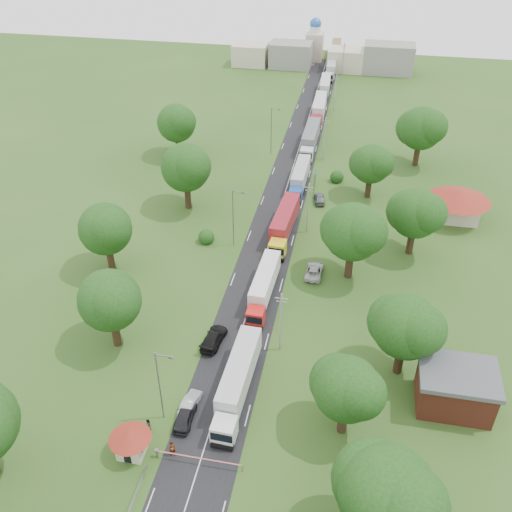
% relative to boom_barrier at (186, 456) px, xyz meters
% --- Properties ---
extents(ground, '(260.00, 260.00, 0.00)m').
position_rel_boom_barrier_xyz_m(ground, '(1.36, 25.00, -0.89)').
color(ground, '#284B19').
rests_on(ground, ground).
extents(road, '(8.00, 200.00, 0.04)m').
position_rel_boom_barrier_xyz_m(road, '(1.36, 45.00, -0.89)').
color(road, black).
rests_on(road, ground).
extents(boom_barrier, '(9.22, 0.35, 1.18)m').
position_rel_boom_barrier_xyz_m(boom_barrier, '(0.00, 0.00, 0.00)').
color(boom_barrier, slate).
rests_on(boom_barrier, ground).
extents(guard_booth, '(4.40, 4.40, 3.45)m').
position_rel_boom_barrier_xyz_m(guard_booth, '(-5.84, -0.00, 1.27)').
color(guard_booth, beige).
rests_on(guard_booth, ground).
extents(info_sign, '(0.12, 3.10, 4.10)m').
position_rel_boom_barrier_xyz_m(info_sign, '(6.56, 60.00, 2.11)').
color(info_sign, slate).
rests_on(info_sign, ground).
extents(pole_1, '(1.60, 0.24, 9.00)m').
position_rel_boom_barrier_xyz_m(pole_1, '(6.86, 18.00, 3.79)').
color(pole_1, gray).
rests_on(pole_1, ground).
extents(pole_2, '(1.60, 0.24, 9.00)m').
position_rel_boom_barrier_xyz_m(pole_2, '(6.86, 46.00, 3.79)').
color(pole_2, gray).
rests_on(pole_2, ground).
extents(pole_3, '(1.60, 0.24, 9.00)m').
position_rel_boom_barrier_xyz_m(pole_3, '(6.86, 74.00, 3.79)').
color(pole_3, gray).
rests_on(pole_3, ground).
extents(pole_4, '(1.60, 0.24, 9.00)m').
position_rel_boom_barrier_xyz_m(pole_4, '(6.86, 102.00, 3.79)').
color(pole_4, gray).
rests_on(pole_4, ground).
extents(pole_5, '(1.60, 0.24, 9.00)m').
position_rel_boom_barrier_xyz_m(pole_5, '(6.86, 130.00, 3.79)').
color(pole_5, gray).
rests_on(pole_5, ground).
extents(lamp_0, '(2.03, 0.22, 10.00)m').
position_rel_boom_barrier_xyz_m(lamp_0, '(-3.99, 5.00, 4.66)').
color(lamp_0, slate).
rests_on(lamp_0, ground).
extents(lamp_1, '(2.03, 0.22, 10.00)m').
position_rel_boom_barrier_xyz_m(lamp_1, '(-3.99, 40.00, 4.66)').
color(lamp_1, slate).
rests_on(lamp_1, ground).
extents(lamp_2, '(2.03, 0.22, 10.00)m').
position_rel_boom_barrier_xyz_m(lamp_2, '(-3.99, 75.00, 4.66)').
color(lamp_2, slate).
rests_on(lamp_2, ground).
extents(tree_1, '(9.60, 9.60, 12.05)m').
position_rel_boom_barrier_xyz_m(tree_1, '(19.34, -4.83, 6.96)').
color(tree_1, '#382616').
rests_on(tree_1, ground).
extents(tree_2, '(8.00, 8.00, 10.10)m').
position_rel_boom_barrier_xyz_m(tree_2, '(15.35, 7.14, 5.70)').
color(tree_2, '#382616').
rests_on(tree_2, ground).
extents(tree_3, '(8.80, 8.80, 11.07)m').
position_rel_boom_barrier_xyz_m(tree_3, '(21.35, 17.16, 6.33)').
color(tree_3, '#382616').
rests_on(tree_3, ground).
extents(tree_4, '(9.60, 9.60, 12.05)m').
position_rel_boom_barrier_xyz_m(tree_4, '(14.34, 35.17, 6.96)').
color(tree_4, '#382616').
rests_on(tree_4, ground).
extents(tree_5, '(8.80, 8.80, 11.07)m').
position_rel_boom_barrier_xyz_m(tree_5, '(23.35, 43.16, 6.33)').
color(tree_5, '#382616').
rests_on(tree_5, ground).
extents(tree_6, '(8.00, 8.00, 10.10)m').
position_rel_boom_barrier_xyz_m(tree_6, '(16.35, 60.14, 5.70)').
color(tree_6, '#382616').
rests_on(tree_6, ground).
extents(tree_7, '(9.60, 9.60, 12.05)m').
position_rel_boom_barrier_xyz_m(tree_7, '(25.34, 75.17, 6.96)').
color(tree_7, '#382616').
rests_on(tree_7, ground).
extents(tree_10, '(8.80, 8.80, 11.07)m').
position_rel_boom_barrier_xyz_m(tree_10, '(-13.65, 15.16, 6.33)').
color(tree_10, '#382616').
rests_on(tree_10, ground).
extents(tree_11, '(8.80, 8.80, 11.07)m').
position_rel_boom_barrier_xyz_m(tree_11, '(-20.65, 30.16, 6.33)').
color(tree_11, '#382616').
rests_on(tree_11, ground).
extents(tree_12, '(9.60, 9.60, 12.05)m').
position_rel_boom_barrier_xyz_m(tree_12, '(-14.66, 50.17, 6.96)').
color(tree_12, '#382616').
rests_on(tree_12, ground).
extents(tree_13, '(8.80, 8.80, 11.07)m').
position_rel_boom_barrier_xyz_m(tree_13, '(-22.65, 70.16, 6.33)').
color(tree_13, '#382616').
rests_on(tree_13, ground).
extents(house_brick, '(8.60, 6.60, 5.20)m').
position_rel_boom_barrier_xyz_m(house_brick, '(27.36, 13.00, 1.76)').
color(house_brick, maroon).
rests_on(house_brick, ground).
extents(house_cream, '(10.08, 10.08, 5.80)m').
position_rel_boom_barrier_xyz_m(house_cream, '(31.36, 55.00, 2.75)').
color(house_cream, beige).
rests_on(house_cream, ground).
extents(distant_town, '(52.00, 8.00, 8.00)m').
position_rel_boom_barrier_xyz_m(distant_town, '(2.04, 135.00, 2.60)').
color(distant_town, gray).
rests_on(distant_town, ground).
extents(church, '(5.00, 5.00, 12.30)m').
position_rel_boom_barrier_xyz_m(church, '(-2.64, 143.00, 4.50)').
color(church, beige).
rests_on(church, ground).
extents(truck_0, '(2.96, 15.12, 4.18)m').
position_rel_boom_barrier_xyz_m(truck_0, '(3.21, 9.81, 1.33)').
color(truck_0, silver).
rests_on(truck_0, ground).
extents(truck_1, '(2.76, 13.78, 3.81)m').
position_rel_boom_barrier_xyz_m(truck_1, '(2.97, 27.76, 1.13)').
color(truck_1, red).
rests_on(truck_1, ground).
extents(truck_2, '(3.38, 15.21, 4.20)m').
position_rel_boom_barrier_xyz_m(truck_2, '(3.28, 44.29, 1.34)').
color(truck_2, gold).
rests_on(truck_2, ground).
extents(truck_3, '(2.46, 13.53, 3.75)m').
position_rel_boom_barrier_xyz_m(truck_3, '(3.68, 61.44, 1.10)').
color(truck_3, '#1A479C').
rests_on(truck_3, ground).
extents(truck_4, '(2.79, 15.41, 4.27)m').
position_rel_boom_barrier_xyz_m(truck_4, '(3.63, 78.79, 1.37)').
color(truck_4, silver).
rests_on(truck_4, ground).
extents(truck_5, '(2.91, 15.22, 4.21)m').
position_rel_boom_barrier_xyz_m(truck_5, '(3.67, 96.51, 1.34)').
color(truck_5, maroon).
rests_on(truck_5, ground).
extents(truck_6, '(2.76, 13.67, 3.78)m').
position_rel_boom_barrier_xyz_m(truck_6, '(3.46, 112.99, 1.11)').
color(truck_6, '#2A7130').
rests_on(truck_6, ground).
extents(truck_7, '(2.80, 14.09, 3.90)m').
position_rel_boom_barrier_xyz_m(truck_7, '(3.74, 128.98, 1.18)').
color(truck_7, '#A3A3A3').
rests_on(truck_7, ground).
extents(truck_8, '(3.17, 15.63, 4.32)m').
position_rel_boom_barrier_xyz_m(truck_8, '(3.67, 146.18, 1.40)').
color(truck_8, brown).
rests_on(truck_8, ground).
extents(car_lane_front, '(1.97, 4.68, 1.58)m').
position_rel_boom_barrier_xyz_m(car_lane_front, '(-1.64, 4.96, -0.10)').
color(car_lane_front, black).
rests_on(car_lane_front, ground).
extents(car_lane_mid, '(1.93, 4.19, 1.33)m').
position_rel_boom_barrier_xyz_m(car_lane_mid, '(-1.64, 7.00, -0.23)').
color(car_lane_mid, '#AEB0B6').
rests_on(car_lane_mid, ground).
extents(car_lane_rear, '(2.88, 5.72, 1.59)m').
position_rel_boom_barrier_xyz_m(car_lane_rear, '(-1.64, 17.55, -0.09)').
color(car_lane_rear, black).
rests_on(car_lane_rear, ground).
extents(car_verge_near, '(2.54, 5.23, 1.43)m').
position_rel_boom_barrier_xyz_m(car_verge_near, '(9.36, 34.43, -0.18)').
color(car_verge_near, '#BBBBBB').
rests_on(car_verge_near, ground).
extents(car_verge_far, '(2.54, 4.58, 1.47)m').
position_rel_boom_barrier_xyz_m(car_verge_far, '(7.92, 56.42, -0.15)').
color(car_verge_far, '#5B5E63').
rests_on(car_verge_far, ground).
extents(pedestrian_near, '(0.85, 0.74, 1.96)m').
position_rel_boom_barrier_xyz_m(pedestrian_near, '(-1.62, 0.50, 0.09)').
color(pedestrian_near, gray).
rests_on(pedestrian_near, ground).
extents(pedestrian_booth, '(0.98, 1.00, 1.63)m').
position_rel_boom_barrier_xyz_m(pedestrian_booth, '(-5.14, 3.00, -0.08)').
color(pedestrian_booth, gray).
rests_on(pedestrian_booth, ground).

